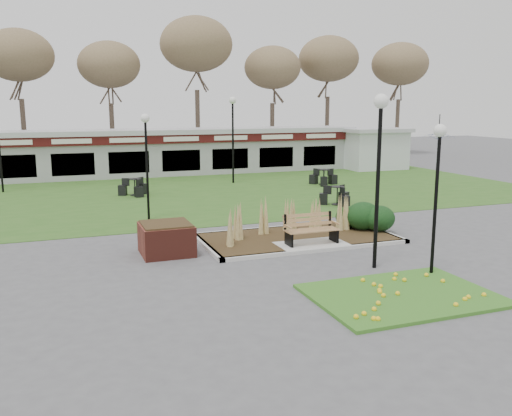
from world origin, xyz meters
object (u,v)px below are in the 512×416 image
object	(u,v)px
lamp_post_near_left	(379,143)
bistro_set_c	(323,180)
park_bench	(310,229)
brick_planter	(166,238)
patio_umbrella	(438,148)
food_pavilion	(176,151)
service_hut	(373,148)
lamp_post_near_right	(438,167)
bistro_set_a	(135,190)
lamp_post_mid_right	(233,121)
lamp_post_mid_left	(146,143)
bistro_set_d	(337,199)

from	to	relation	value
lamp_post_near_left	bistro_set_c	distance (m)	15.98
park_bench	bistro_set_c	distance (m)	13.60
brick_planter	patio_umbrella	distance (m)	23.65
food_pavilion	service_hut	size ratio (longest dim) A/B	5.59
brick_planter	patio_umbrella	world-z (taller)	patio_umbrella
brick_planter	lamp_post_near_left	xyz separation A→B (m)	(5.07, -3.38, 2.94)
lamp_post_near_left	lamp_post_near_right	xyz separation A→B (m)	(1.01, -1.12, -0.55)
bistro_set_c	patio_umbrella	distance (m)	9.15
brick_planter	service_hut	xyz separation A→B (m)	(17.90, 17.00, 0.97)
park_bench	bistro_set_a	world-z (taller)	park_bench
lamp_post_mid_right	bistro_set_c	xyz separation A→B (m)	(4.48, -2.50, -3.24)
lamp_post_near_right	bistro_set_a	distance (m)	16.74
lamp_post_near_left	bistro_set_c	xyz separation A→B (m)	(5.94, 14.51, -3.11)
lamp_post_mid_left	bistro_set_c	size ratio (longest dim) A/B	2.55
bistro_set_d	patio_umbrella	world-z (taller)	patio_umbrella
brick_planter	lamp_post_mid_right	bearing A→B (deg)	64.41
bistro_set_a	bistro_set_c	xyz separation A→B (m)	(10.39, 0.02, 0.01)
lamp_post_near_left	food_pavilion	bearing A→B (deg)	91.72
service_hut	patio_umbrella	world-z (taller)	service_hut
service_hut	lamp_post_mid_right	distance (m)	12.04
service_hut	bistro_set_a	world-z (taller)	service_hut
park_bench	brick_planter	distance (m)	4.47
bistro_set_a	lamp_post_near_right	bearing A→B (deg)	-70.72
lamp_post_mid_right	patio_umbrella	size ratio (longest dim) A/B	1.79
bistro_set_c	patio_umbrella	xyz separation A→B (m)	(8.91, 1.55, 1.42)
food_pavilion	lamp_post_mid_right	world-z (taller)	lamp_post_mid_right
park_bench	lamp_post_near_left	size ratio (longest dim) A/B	0.36
lamp_post_near_left	lamp_post_near_right	world-z (taller)	lamp_post_near_left
park_bench	bistro_set_d	xyz separation A→B (m)	(4.31, 6.11, -0.29)
brick_planter	lamp_post_mid_left	world-z (taller)	lamp_post_mid_left
park_bench	bistro_set_c	xyz separation A→B (m)	(6.61, 11.88, -0.28)
lamp_post_near_left	bistro_set_d	xyz separation A→B (m)	(3.64, 8.74, -3.12)
lamp_post_mid_right	bistro_set_c	size ratio (longest dim) A/B	3.04
lamp_post_near_right	lamp_post_mid_left	xyz separation A→B (m)	(-5.78, 9.58, 0.11)
bistro_set_a	lamp_post_mid_left	bearing A→B (deg)	-93.00
brick_planter	lamp_post_near_right	bearing A→B (deg)	-36.50
park_bench	lamp_post_near_right	xyz separation A→B (m)	(1.68, -3.75, 2.28)
lamp_post_near_right	brick_planter	bearing A→B (deg)	143.50
bistro_set_c	brick_planter	bearing A→B (deg)	-134.70
lamp_post_mid_left	bistro_set_c	bearing A→B (deg)	29.44
brick_planter	lamp_post_near_left	world-z (taller)	lamp_post_near_left
park_bench	lamp_post_near_left	bearing A→B (deg)	-75.70
bistro_set_c	park_bench	bearing A→B (deg)	-119.10
lamp_post_near_left	bistro_set_a	world-z (taller)	lamp_post_near_left
bistro_set_d	service_hut	bearing A→B (deg)	51.69
service_hut	lamp_post_near_left	world-z (taller)	lamp_post_near_left
lamp_post_near_left	service_hut	bearing A→B (deg)	57.80
brick_planter	service_hut	bearing A→B (deg)	43.52
lamp_post_near_left	lamp_post_mid_right	size ratio (longest dim) A/B	0.96
lamp_post_mid_right	brick_planter	bearing A→B (deg)	-115.59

